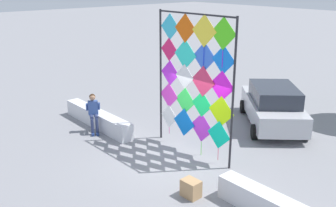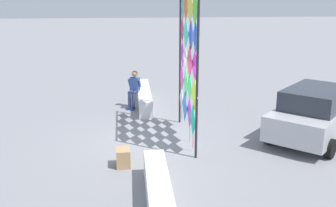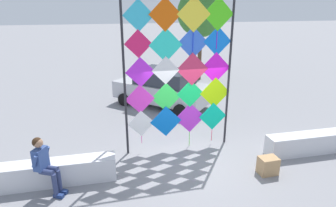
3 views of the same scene
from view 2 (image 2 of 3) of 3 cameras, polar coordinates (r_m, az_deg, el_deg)
ground at (r=12.56m, az=-1.64°, el=-5.33°), size 120.00×120.00×0.00m
plaza_ledge_left at (r=16.51m, az=-3.38°, el=0.92°), size 4.08×0.50×0.62m
plaza_ledge_right at (r=8.55m, az=-1.16°, el=-13.58°), size 4.08×0.50×0.62m
kite_display_rack at (r=12.17m, az=2.83°, el=6.44°), size 3.27×0.13×4.58m
seated_vendor at (r=15.95m, az=-4.84°, el=2.40°), size 0.70×0.62×1.47m
parked_car at (r=13.45m, az=20.08°, el=-1.19°), size 4.26×4.16×1.62m
cardboard_box_large at (r=10.83m, az=-6.31°, el=-7.56°), size 0.50×0.38×0.48m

